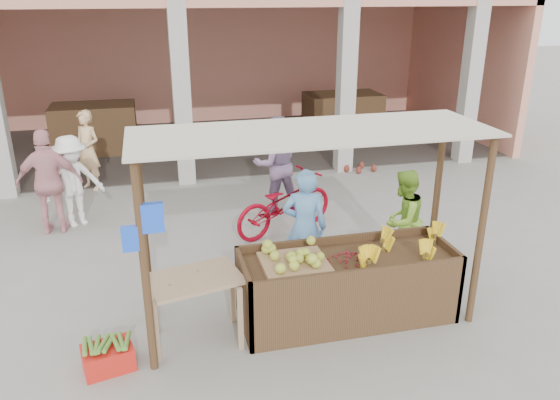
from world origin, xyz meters
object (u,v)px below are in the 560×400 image
object	(u,v)px
red_crate	(108,358)
motorcycle	(285,202)
vendor_blue	(305,224)
fruit_stall	(347,288)
vendor_green	(403,218)
side_table	(195,288)

from	to	relation	value
red_crate	motorcycle	bearing A→B (deg)	34.97
motorcycle	vendor_blue	bearing A→B (deg)	151.05
fruit_stall	vendor_green	bearing A→B (deg)	40.57
side_table	vendor_green	bearing A→B (deg)	7.06
vendor_green	motorcycle	size ratio (longest dim) A/B	0.79
side_table	red_crate	bearing A→B (deg)	-176.18
vendor_green	side_table	bearing A→B (deg)	-14.05
red_crate	vendor_green	xyz separation A→B (m)	(4.03, 1.38, 0.65)
motorcycle	vendor_green	bearing A→B (deg)	-165.15
side_table	red_crate	xyz separation A→B (m)	(-0.98, -0.29, -0.55)
red_crate	vendor_green	size ratio (longest dim) A/B	0.33
side_table	red_crate	world-z (taller)	side_table
side_table	vendor_green	distance (m)	3.24
fruit_stall	side_table	world-z (taller)	side_table
red_crate	vendor_blue	size ratio (longest dim) A/B	0.29
side_table	motorcycle	world-z (taller)	motorcycle
fruit_stall	motorcycle	world-z (taller)	motorcycle
red_crate	vendor_blue	xyz separation A→B (m)	(2.56, 1.30, 0.75)
red_crate	vendor_blue	distance (m)	2.97
vendor_blue	side_table	bearing A→B (deg)	50.39
fruit_stall	vendor_green	size ratio (longest dim) A/B	1.65
vendor_blue	vendor_green	bearing A→B (deg)	-159.48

